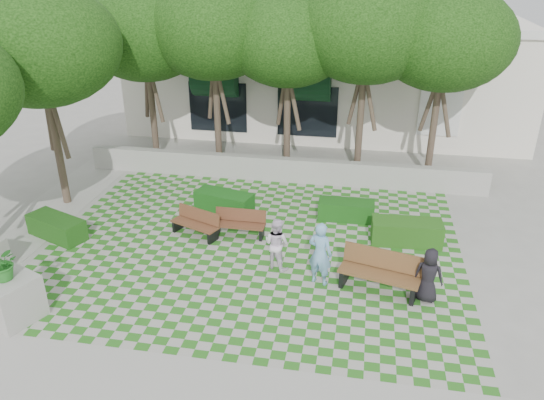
% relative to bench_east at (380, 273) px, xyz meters
% --- Properties ---
extents(ground, '(90.00, 90.00, 0.00)m').
position_rel_bench_east_xyz_m(ground, '(-3.64, 0.43, -0.52)').
color(ground, gray).
rests_on(ground, ground).
extents(lawn, '(12.00, 12.00, 0.00)m').
position_rel_bench_east_xyz_m(lawn, '(-3.64, 1.43, -0.51)').
color(lawn, '#2B721E').
rests_on(lawn, ground).
extents(sidewalk_south, '(16.00, 2.00, 0.01)m').
position_rel_bench_east_xyz_m(sidewalk_south, '(-3.64, -4.27, -0.51)').
color(sidewalk_south, '#9E9B93').
rests_on(sidewalk_south, ground).
extents(sidewalk_west, '(2.00, 12.00, 0.01)m').
position_rel_bench_east_xyz_m(sidewalk_west, '(-10.84, 1.43, -0.51)').
color(sidewalk_west, '#9E9B93').
rests_on(sidewalk_west, ground).
extents(retaining_wall, '(15.00, 0.36, 0.90)m').
position_rel_bench_east_xyz_m(retaining_wall, '(-3.64, 6.63, -0.07)').
color(retaining_wall, '#9E9B93').
rests_on(retaining_wall, ground).
extents(bench_east, '(2.14, 1.16, 1.07)m').
position_rel_bench_east_xyz_m(bench_east, '(0.00, 0.00, 0.00)').
color(bench_east, brown).
rests_on(bench_east, ground).
extents(bench_mid, '(1.56, 0.52, 0.82)m').
position_rel_bench_east_xyz_m(bench_mid, '(-4.18, 2.18, -0.12)').
color(bench_mid, '#542F1D').
rests_on(bench_mid, ground).
extents(bench_west, '(1.64, 1.08, 0.82)m').
position_rel_bench_east_xyz_m(bench_west, '(-5.50, 1.96, -0.12)').
color(bench_west, '#58321E').
rests_on(bench_west, ground).
extents(hedge_east, '(2.08, 0.92, 0.71)m').
position_rel_bench_east_xyz_m(hedge_east, '(0.80, 2.62, -0.16)').
color(hedge_east, '#1E4D14').
rests_on(hedge_east, ground).
extents(hedge_midright, '(1.79, 0.73, 0.62)m').
position_rel_bench_east_xyz_m(hedge_midright, '(-1.04, 3.86, -0.20)').
color(hedge_midright, '#144712').
rests_on(hedge_midright, ground).
extents(hedge_midleft, '(2.04, 1.22, 0.67)m').
position_rel_bench_east_xyz_m(hedge_midleft, '(-5.08, 3.72, -0.18)').
color(hedge_midleft, '#134A14').
rests_on(hedge_midleft, ground).
extents(hedge_west, '(2.03, 1.40, 0.66)m').
position_rel_bench_east_xyz_m(hedge_west, '(-9.62, 1.10, -0.18)').
color(hedge_west, '#184612').
rests_on(hedge_west, ground).
extents(planter_front, '(1.42, 1.42, 1.94)m').
position_rel_bench_east_xyz_m(planter_front, '(-8.50, -2.70, 0.27)').
color(planter_front, '#9E9B93').
rests_on(planter_front, ground).
extents(person_blue, '(0.74, 0.60, 1.76)m').
position_rel_bench_east_xyz_m(person_blue, '(-1.54, 0.06, 0.37)').
color(person_blue, '#76ABD8').
rests_on(person_blue, ground).
extents(person_dark, '(0.80, 0.63, 1.44)m').
position_rel_bench_east_xyz_m(person_dark, '(1.16, -0.23, 0.20)').
color(person_dark, black).
rests_on(person_dark, ground).
extents(person_white, '(0.89, 0.81, 1.49)m').
position_rel_bench_east_xyz_m(person_white, '(-2.77, 0.60, 0.23)').
color(person_white, white).
rests_on(person_white, ground).
extents(tree_row, '(17.70, 13.40, 7.41)m').
position_rel_bench_east_xyz_m(tree_row, '(-5.50, 6.38, 4.66)').
color(tree_row, '#47382B').
rests_on(tree_row, ground).
extents(building, '(18.00, 8.92, 5.15)m').
position_rel_bench_east_xyz_m(building, '(-2.70, 14.51, 2.00)').
color(building, silver).
rests_on(building, ground).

